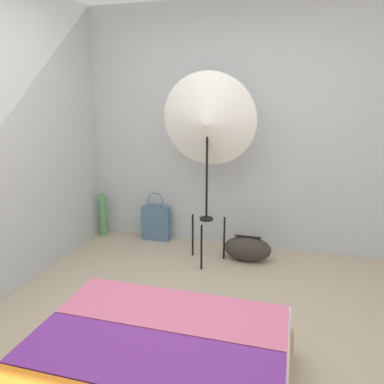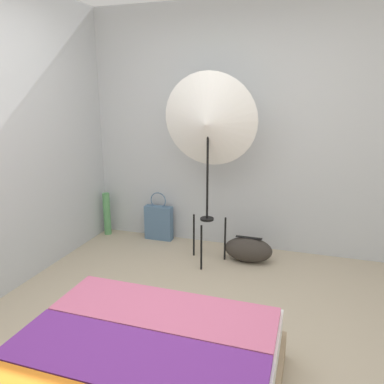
{
  "view_description": "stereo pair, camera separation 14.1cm",
  "coord_description": "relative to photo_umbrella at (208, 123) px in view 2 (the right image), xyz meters",
  "views": [
    {
      "loc": [
        0.64,
        -1.96,
        1.69
      ],
      "look_at": [
        -0.27,
        1.32,
        0.78
      ],
      "focal_mm": 35.0,
      "sensor_mm": 36.0,
      "label": 1
    },
    {
      "loc": [
        0.77,
        -1.92,
        1.69
      ],
      "look_at": [
        -0.27,
        1.32,
        0.78
      ],
      "focal_mm": 35.0,
      "sensor_mm": 36.0,
      "label": 2
    }
  ],
  "objects": [
    {
      "name": "wall_side_left",
      "position": [
        -1.49,
        -0.51,
        -0.11
      ],
      "size": [
        0.05,
        8.0,
        2.6
      ],
      "color": "#B7BCC1",
      "rests_on": "ground_plane"
    },
    {
      "name": "photo_umbrella",
      "position": [
        0.0,
        0.0,
        0.0
      ],
      "size": [
        0.92,
        0.38,
        1.88
      ],
      "color": "black",
      "rests_on": "ground_plane"
    },
    {
      "name": "tote_bag",
      "position": [
        -0.7,
        0.41,
        -1.2
      ],
      "size": [
        0.33,
        0.1,
        0.57
      ],
      "color": "slate",
      "rests_on": "ground_plane"
    },
    {
      "name": "paper_roll",
      "position": [
        -1.37,
        0.37,
        -1.15
      ],
      "size": [
        0.08,
        0.08,
        0.52
      ],
      "color": "#56995B",
      "rests_on": "ground_plane"
    },
    {
      "name": "wall_back",
      "position": [
        0.18,
        0.55,
        -0.11
      ],
      "size": [
        8.0,
        0.05,
        2.6
      ],
      "color": "#B7BCC1",
      "rests_on": "ground_plane"
    },
    {
      "name": "ground_plane",
      "position": [
        0.18,
        -1.51,
        -1.41
      ],
      "size": [
        14.0,
        14.0,
        0.0
      ],
      "primitive_type": "plane",
      "color": "tan"
    },
    {
      "name": "duffel_bag",
      "position": [
        0.41,
        0.13,
        -1.28
      ],
      "size": [
        0.49,
        0.26,
        0.26
      ],
      "color": "#332D28",
      "rests_on": "ground_plane"
    }
  ]
}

